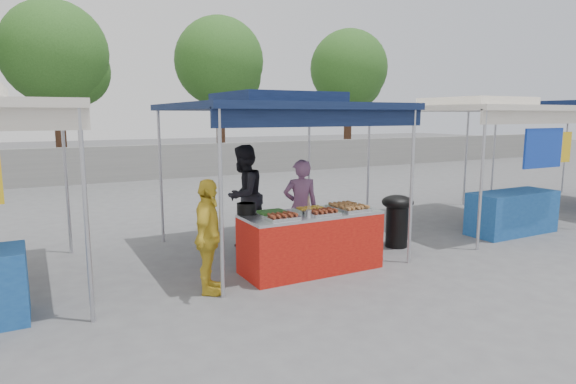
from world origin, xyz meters
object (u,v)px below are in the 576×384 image
cooking_pot (246,209)px  vendor_woman (301,207)px  helper_man (244,195)px  customer_person (208,237)px  vendor_table (311,242)px  wok_burner (397,216)px

cooking_pot → vendor_woman: (1.13, 0.44, -0.16)m
helper_man → customer_person: helper_man is taller
helper_man → customer_person: bearing=18.8°
vendor_table → cooking_pot: size_ratio=7.47×
vendor_woman → cooking_pot: bearing=38.5°
vendor_table → vendor_woman: 0.91m
helper_man → customer_person: (-1.29, -1.92, -0.14)m
wok_burner → vendor_woman: 1.72m
wok_burner → helper_man: bearing=133.9°
vendor_table → vendor_woman: size_ratio=1.30×
vendor_woman → wok_burner: bearing=-176.3°
cooking_pot → wok_burner: bearing=0.9°
wok_burner → customer_person: customer_person is taller
wok_burner → cooking_pot: bearing=166.0°
customer_person → vendor_table: bearing=-53.8°
helper_man → vendor_table: bearing=62.5°
cooking_pot → wok_burner: cooking_pot is taller
customer_person → cooking_pot: bearing=-24.9°
cooking_pot → wok_burner: (2.79, 0.05, -0.40)m
vendor_table → wok_burner: size_ratio=2.22×
cooking_pot → helper_man: 1.51m
cooking_pot → customer_person: customer_person is taller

